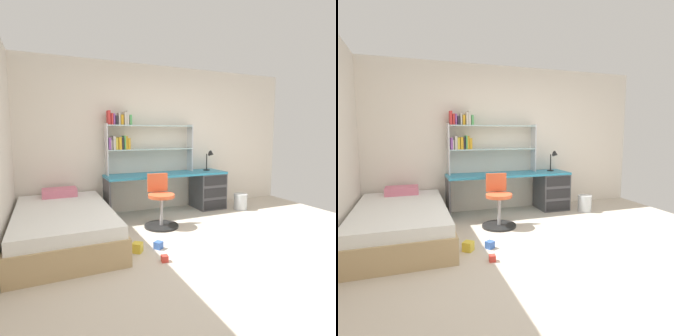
{
  "view_description": "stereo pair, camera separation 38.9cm",
  "coord_description": "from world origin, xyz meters",
  "views": [
    {
      "loc": [
        -1.89,
        -2.53,
        1.41
      ],
      "look_at": [
        -0.18,
        1.35,
        0.89
      ],
      "focal_mm": 30.38,
      "sensor_mm": 36.0,
      "label": 1
    },
    {
      "loc": [
        -1.53,
        -2.67,
        1.41
      ],
      "look_at": [
        -0.18,
        1.35,
        0.89
      ],
      "focal_mm": 30.38,
      "sensor_mm": 36.0,
      "label": 2
    }
  ],
  "objects": [
    {
      "name": "ground_plane",
      "position": [
        0.0,
        0.0,
        -0.01
      ],
      "size": [
        5.64,
        5.7,
        0.02
      ],
      "primitive_type": "cube",
      "color": "beige"
    },
    {
      "name": "room_shell",
      "position": [
        -1.18,
        1.18,
        1.31
      ],
      "size": [
        5.64,
        5.7,
        2.62
      ],
      "color": "silver",
      "rests_on": "ground_plane"
    },
    {
      "name": "desk",
      "position": [
        0.7,
        2.04,
        0.4
      ],
      "size": [
        2.2,
        0.57,
        0.71
      ],
      "color": "teal",
      "rests_on": "ground_plane"
    },
    {
      "name": "bookshelf_hutch",
      "position": [
        -0.41,
        2.21,
        1.35
      ],
      "size": [
        1.59,
        0.22,
        1.08
      ],
      "color": "silver",
      "rests_on": "desk"
    },
    {
      "name": "desk_lamp",
      "position": [
        1.01,
        2.07,
        0.96
      ],
      "size": [
        0.2,
        0.16,
        0.38
      ],
      "color": "black",
      "rests_on": "desk"
    },
    {
      "name": "swivel_chair",
      "position": [
        -0.3,
        1.36,
        0.32
      ],
      "size": [
        0.52,
        0.52,
        0.8
      ],
      "color": "black",
      "rests_on": "ground_plane"
    },
    {
      "name": "bed_platform",
      "position": [
        -1.69,
        1.3,
        0.22
      ],
      "size": [
        1.22,
        2.09,
        0.56
      ],
      "color": "tan",
      "rests_on": "ground_plane"
    },
    {
      "name": "waste_bin",
      "position": [
        1.43,
        1.66,
        0.15
      ],
      "size": [
        0.25,
        0.25,
        0.29
      ],
      "primitive_type": "cylinder",
      "color": "silver",
      "rests_on": "ground_plane"
    },
    {
      "name": "toy_block_yellow_0",
      "position": [
        -0.92,
        0.59,
        0.06
      ],
      "size": [
        0.16,
        0.16,
        0.11
      ],
      "primitive_type": "cube",
      "rotation": [
        0.0,
        0.0,
        2.49
      ],
      "color": "gold",
      "rests_on": "ground_plane"
    },
    {
      "name": "toy_block_blue_1",
      "position": [
        -0.65,
        0.58,
        0.05
      ],
      "size": [
        0.13,
        0.13,
        0.09
      ],
      "primitive_type": "cube",
      "rotation": [
        0.0,
        0.0,
        2.14
      ],
      "color": "#3860B7",
      "rests_on": "ground_plane"
    },
    {
      "name": "toy_block_red_2",
      "position": [
        -0.72,
        0.22,
        0.04
      ],
      "size": [
        0.08,
        0.08,
        0.07
      ],
      "primitive_type": "cube",
      "rotation": [
        0.0,
        0.0,
        3.02
      ],
      "color": "red",
      "rests_on": "ground_plane"
    }
  ]
}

